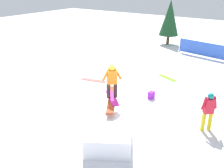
% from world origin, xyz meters
% --- Properties ---
extents(ground_plane, '(60.00, 60.00, 0.00)m').
position_xyz_m(ground_plane, '(0.00, 0.00, 0.00)').
color(ground_plane, white).
extents(rail_feature, '(2.17, 1.45, 0.92)m').
position_xyz_m(rail_feature, '(0.00, 0.00, 0.77)').
color(rail_feature, black).
rests_on(rail_feature, ground).
extents(snow_kicker_ramp, '(2.31, 2.21, 0.68)m').
position_xyz_m(snow_kicker_ramp, '(-1.46, -0.87, 0.34)').
color(snow_kicker_ramp, white).
rests_on(snow_kicker_ramp, ground).
extents(main_rider_on_rail, '(1.17, 1.22, 1.39)m').
position_xyz_m(main_rider_on_rail, '(0.00, 0.00, 1.62)').
color(main_rider_on_rail, '#CB2793').
rests_on(main_rider_on_rail, rail_feature).
extents(bystander_red, '(0.49, 0.50, 1.53)m').
position_xyz_m(bystander_red, '(1.28, -3.38, 0.86)').
color(bystander_red, gold).
rests_on(bystander_red, ground).
extents(loose_snowboard_coral, '(0.62, 1.45, 0.02)m').
position_xyz_m(loose_snowboard_coral, '(2.80, 3.19, 0.01)').
color(loose_snowboard_coral, '#E46258').
rests_on(loose_snowboard_coral, ground).
extents(loose_snowboard_lime, '(0.73, 1.27, 0.02)m').
position_xyz_m(loose_snowboard_lime, '(5.51, -0.08, 0.01)').
color(loose_snowboard_lime, '#81DB26').
rests_on(loose_snowboard_lime, ground).
extents(backpack_on_snow, '(0.32, 0.24, 0.34)m').
position_xyz_m(backpack_on_snow, '(2.58, -0.49, 0.17)').
color(backpack_on_snow, purple).
rests_on(backpack_on_snow, ground).
extents(safety_fence, '(0.73, 3.65, 1.10)m').
position_xyz_m(safety_fence, '(10.85, -0.48, 0.60)').
color(safety_fence, blue).
rests_on(safety_fence, ground).
extents(pine_tree_near, '(1.63, 1.63, 3.70)m').
position_xyz_m(pine_tree_near, '(13.05, 3.10, 2.25)').
color(pine_tree_near, '#4C331E').
rests_on(pine_tree_near, ground).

